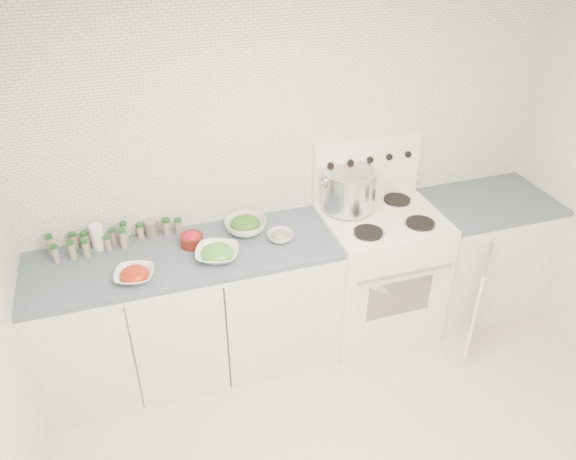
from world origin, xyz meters
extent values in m
cube|color=white|center=(0.00, 1.51, 1.25)|extent=(3.50, 0.02, 2.50)
cube|color=white|center=(-0.82, 1.19, 0.43)|extent=(1.85, 0.62, 0.86)
cube|color=#455567|center=(-0.82, 1.19, 0.88)|extent=(1.85, 0.62, 0.03)
cube|color=white|center=(0.48, 1.18, 0.46)|extent=(0.76, 0.65, 0.92)
cube|color=black|center=(0.48, 0.86, 0.50)|extent=(0.45, 0.01, 0.28)
cylinder|color=silver|center=(0.48, 0.82, 0.72)|extent=(0.65, 0.02, 0.02)
cube|color=white|center=(0.48, 1.18, 0.93)|extent=(0.76, 0.65, 0.01)
cube|color=white|center=(0.48, 1.47, 1.15)|extent=(0.76, 0.06, 0.43)
cylinder|color=silver|center=(0.30, 1.02, 0.94)|extent=(0.21, 0.21, 0.01)
cylinder|color=black|center=(0.30, 1.02, 0.94)|extent=(0.18, 0.18, 0.01)
cylinder|color=silver|center=(0.66, 1.02, 0.94)|extent=(0.21, 0.21, 0.01)
cylinder|color=black|center=(0.66, 1.02, 0.94)|extent=(0.18, 0.18, 0.01)
cylinder|color=silver|center=(0.30, 1.33, 0.94)|extent=(0.21, 0.21, 0.01)
cylinder|color=black|center=(0.30, 1.33, 0.94)|extent=(0.18, 0.18, 0.01)
cylinder|color=silver|center=(0.66, 1.33, 0.94)|extent=(0.21, 0.21, 0.01)
cylinder|color=black|center=(0.66, 1.33, 0.94)|extent=(0.18, 0.18, 0.01)
cylinder|color=black|center=(0.20, 1.44, 1.22)|extent=(0.04, 0.02, 0.04)
cylinder|color=black|center=(0.34, 1.44, 1.22)|extent=(0.04, 0.02, 0.04)
cylinder|color=black|center=(0.48, 1.44, 1.22)|extent=(0.04, 0.02, 0.04)
cylinder|color=black|center=(0.62, 1.44, 1.22)|extent=(0.04, 0.02, 0.04)
cylinder|color=black|center=(0.76, 1.44, 1.22)|extent=(0.04, 0.02, 0.04)
cube|color=white|center=(1.30, 1.19, 0.43)|extent=(0.89, 0.62, 0.86)
cube|color=#455567|center=(1.30, 1.19, 0.88)|extent=(0.89, 0.62, 0.03)
cube|color=white|center=(1.00, 0.73, 0.43)|extent=(0.28, 0.31, 0.70)
cylinder|color=silver|center=(0.30, 1.34, 1.08)|extent=(0.35, 0.35, 0.27)
cylinder|color=orange|center=(0.30, 1.34, 1.20)|extent=(0.31, 0.31, 0.03)
torus|color=silver|center=(0.12, 1.34, 1.16)|extent=(0.01, 0.08, 0.08)
torus|color=silver|center=(0.48, 1.34, 1.16)|extent=(0.01, 0.08, 0.08)
imported|color=white|center=(-1.12, 1.03, 0.93)|extent=(0.26, 0.26, 0.05)
ellipsoid|color=#B32F0F|center=(-1.12, 1.03, 0.94)|extent=(0.16, 0.16, 0.07)
imported|color=white|center=(-0.64, 1.09, 0.93)|extent=(0.32, 0.32, 0.06)
ellipsoid|color=green|center=(-0.64, 1.09, 0.94)|extent=(0.18, 0.18, 0.08)
imported|color=white|center=(-0.41, 1.32, 0.94)|extent=(0.33, 0.33, 0.08)
ellipsoid|color=#225A19|center=(-0.41, 1.32, 0.96)|extent=(0.19, 0.19, 0.08)
imported|color=white|center=(-0.23, 1.16, 0.92)|extent=(0.21, 0.21, 0.05)
ellipsoid|color=#2E461C|center=(-0.23, 1.16, 0.94)|extent=(0.11, 0.11, 0.05)
cylinder|color=#53130E|center=(-0.76, 1.27, 0.94)|extent=(0.14, 0.14, 0.07)
ellipsoid|color=red|center=(-0.76, 1.27, 0.96)|extent=(0.11, 0.11, 0.05)
cylinder|color=white|center=(-1.29, 1.41, 0.98)|extent=(0.09, 0.09, 0.16)
cylinder|color=gray|center=(-0.97, 1.45, 0.95)|extent=(0.10, 0.10, 0.11)
cylinder|color=gray|center=(-1.56, 1.43, 0.96)|extent=(0.04, 0.04, 0.11)
cylinder|color=#15491C|center=(-1.56, 1.43, 1.02)|extent=(0.04, 0.04, 0.02)
cylinder|color=gray|center=(-1.44, 1.45, 0.95)|extent=(0.04, 0.04, 0.09)
cylinder|color=#15491C|center=(-1.44, 1.45, 1.00)|extent=(0.05, 0.05, 0.02)
cylinder|color=gray|center=(-1.37, 1.43, 0.95)|extent=(0.05, 0.05, 0.10)
cylinder|color=#15491C|center=(-1.37, 1.43, 1.01)|extent=(0.05, 0.05, 0.02)
cylinder|color=gray|center=(-1.21, 1.43, 0.95)|extent=(0.04, 0.04, 0.09)
cylinder|color=#15491C|center=(-1.21, 1.43, 1.00)|extent=(0.04, 0.04, 0.02)
cylinder|color=gray|center=(-1.14, 1.44, 0.96)|extent=(0.04, 0.04, 0.12)
cylinder|color=#15491C|center=(-1.14, 1.44, 1.03)|extent=(0.04, 0.04, 0.02)
cylinder|color=gray|center=(-1.05, 1.44, 0.95)|extent=(0.04, 0.04, 0.09)
cylinder|color=#15491C|center=(-1.05, 1.44, 1.00)|extent=(0.04, 0.04, 0.02)
cylinder|color=gray|center=(-0.88, 1.44, 0.95)|extent=(0.05, 0.05, 0.10)
cylinder|color=#15491C|center=(-0.88, 1.44, 1.00)|extent=(0.05, 0.05, 0.02)
cylinder|color=gray|center=(-0.81, 1.43, 0.94)|extent=(0.04, 0.04, 0.09)
cylinder|color=#15491C|center=(-0.81, 1.43, 0.99)|extent=(0.05, 0.05, 0.02)
cylinder|color=gray|center=(-1.54, 1.34, 0.95)|extent=(0.04, 0.04, 0.10)
cylinder|color=#15491C|center=(-1.54, 1.34, 1.00)|extent=(0.04, 0.04, 0.02)
cylinder|color=gray|center=(-1.44, 1.34, 0.95)|extent=(0.04, 0.04, 0.10)
cylinder|color=#15491C|center=(-1.44, 1.34, 1.01)|extent=(0.04, 0.04, 0.02)
cylinder|color=gray|center=(-1.37, 1.34, 0.95)|extent=(0.04, 0.04, 0.10)
cylinder|color=#15491C|center=(-1.37, 1.34, 1.01)|extent=(0.04, 0.04, 0.02)
cylinder|color=gray|center=(-1.24, 1.36, 0.94)|extent=(0.04, 0.04, 0.09)
cylinder|color=#15491C|center=(-1.24, 1.36, 1.00)|extent=(0.04, 0.04, 0.02)
cylinder|color=gray|center=(-1.15, 1.36, 0.96)|extent=(0.04, 0.04, 0.11)
cylinder|color=#15491C|center=(-1.15, 1.36, 1.02)|extent=(0.04, 0.04, 0.02)
camera|label=1|loc=(-1.07, -1.61, 2.82)|focal=35.00mm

